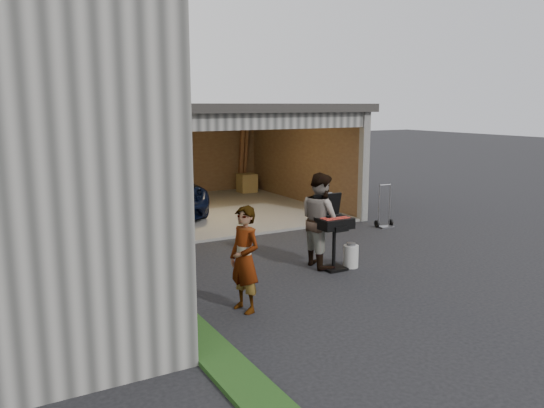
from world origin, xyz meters
The scene contains 10 objects.
ground centered at (0.00, 0.00, 0.00)m, with size 80.00×80.00×0.00m, color black.
groundcover_strip centered at (-2.25, -1.00, 0.03)m, with size 0.50×8.00×0.06m, color #193814.
garage centered at (0.76, 6.79, 1.87)m, with size 6.80×6.30×2.90m.
minivan centered at (-0.32, 6.85, 0.60)m, with size 1.99×4.32×1.20m, color black.
woman centered at (-1.32, -0.30, 0.75)m, with size 0.55×0.36×1.51m, color silver.
man centered at (0.82, 0.95, 0.85)m, with size 0.83×0.64×1.70m, color #47261C.
bbq_grill centered at (0.90, 0.67, 0.79)m, with size 0.60×0.52×1.33m.
propane_tank centered at (1.25, 0.60, 0.20)m, with size 0.27×0.27×0.40m, color silver.
plywood_panel centered at (-2.40, 1.25, 0.53)m, with size 0.05×0.96×1.07m, color brown.
hand_truck centered at (3.91, 2.72, 0.20)m, with size 0.45×0.36×1.04m.
Camera 1 is at (-4.48, -6.68, 2.88)m, focal length 35.00 mm.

